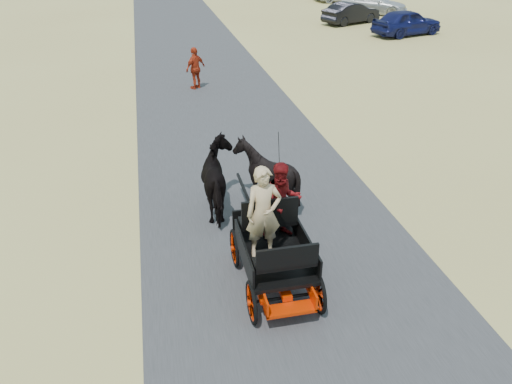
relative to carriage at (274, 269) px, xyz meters
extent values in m
plane|color=tan|center=(0.45, -1.37, -0.36)|extent=(140.00, 140.00, 0.00)
cube|color=#38383A|center=(0.45, -1.37, -0.35)|extent=(6.00, 140.00, 0.01)
imported|color=black|center=(-0.55, 3.00, 0.49)|extent=(0.91, 2.01, 1.70)
imported|color=black|center=(0.55, 3.00, 0.49)|extent=(1.37, 1.54, 1.70)
imported|color=tan|center=(-0.20, 0.05, 1.26)|extent=(0.66, 0.43, 1.80)
imported|color=#660C0F|center=(0.30, 0.60, 1.15)|extent=(0.77, 0.60, 1.58)
imported|color=#A42A12|center=(-0.03, 13.21, 0.50)|extent=(1.06, 0.95, 1.73)
imported|color=navy|center=(13.83, 21.50, 0.41)|extent=(4.86, 3.01, 1.54)
imported|color=black|center=(11.98, 25.93, 0.34)|extent=(4.46, 2.99, 1.39)
imported|color=silver|center=(15.14, 29.32, 0.36)|extent=(5.25, 4.51, 1.45)
camera|label=1|loc=(-1.99, -7.48, 5.93)|focal=35.00mm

